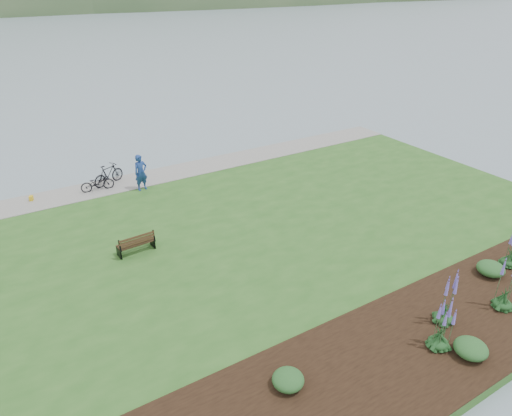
# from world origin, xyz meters

# --- Properties ---
(ground) EXTENTS (600.00, 600.00, 0.00)m
(ground) POSITION_xyz_m (0.00, 0.00, 0.00)
(ground) COLOR gray
(ground) RESTS_ON ground
(lawn) EXTENTS (34.00, 20.00, 0.40)m
(lawn) POSITION_xyz_m (0.00, -2.00, 0.20)
(lawn) COLOR #29581F
(lawn) RESTS_ON ground
(shoreline_path) EXTENTS (34.00, 2.20, 0.03)m
(shoreline_path) POSITION_xyz_m (0.00, 6.90, 0.42)
(shoreline_path) COLOR gray
(shoreline_path) RESTS_ON lawn
(garden_bed) EXTENTS (24.00, 4.40, 0.04)m
(garden_bed) POSITION_xyz_m (3.00, -9.80, 0.42)
(garden_bed) COLOR black
(garden_bed) RESTS_ON lawn
(far_hillside) EXTENTS (580.00, 80.00, 38.00)m
(far_hillside) POSITION_xyz_m (20.00, 170.00, 0.00)
(far_hillside) COLOR #304B2A
(far_hillside) RESTS_ON ground
(park_bench) EXTENTS (1.51, 0.68, 0.91)m
(park_bench) POSITION_xyz_m (-2.90, -0.26, 0.85)
(park_bench) COLOR #312113
(park_bench) RESTS_ON lawn
(person) EXTENTS (0.90, 0.68, 2.26)m
(person) POSITION_xyz_m (-0.65, 5.61, 1.53)
(person) COLOR navy
(person) RESTS_ON lawn
(bicycle_a) EXTENTS (0.71, 1.74, 0.89)m
(bicycle_a) POSITION_xyz_m (-2.69, 6.69, 0.84)
(bicycle_a) COLOR black
(bicycle_a) RESTS_ON lawn
(bicycle_b) EXTENTS (1.30, 1.96, 1.15)m
(bicycle_b) POSITION_xyz_m (-1.95, 7.20, 0.97)
(bicycle_b) COLOR black
(bicycle_b) RESTS_ON lawn
(pannier) EXTENTS (0.24, 0.29, 0.27)m
(pannier) POSITION_xyz_m (-5.87, 7.20, 0.53)
(pannier) COLOR gold
(pannier) RESTS_ON lawn
(echium_0) EXTENTS (0.62, 0.62, 1.90)m
(echium_0) POSITION_xyz_m (3.15, -10.22, 1.24)
(echium_0) COLOR #153A1A
(echium_0) RESTS_ON garden_bed
(echium_1) EXTENTS (0.62, 0.62, 2.21)m
(echium_1) POSITION_xyz_m (4.21, -9.56, 1.34)
(echium_1) COLOR #153A1A
(echium_1) RESTS_ON garden_bed
(echium_2) EXTENTS (0.62, 0.62, 2.04)m
(echium_2) POSITION_xyz_m (6.51, -10.14, 1.20)
(echium_2) COLOR #153A1A
(echium_2) RESTS_ON garden_bed
(echium_3) EXTENTS (0.62, 0.62, 1.80)m
(echium_3) POSITION_xyz_m (9.08, -8.74, 1.15)
(echium_3) COLOR #153A1A
(echium_3) RESTS_ON garden_bed
(shrub_0) EXTENTS (0.89, 0.89, 0.45)m
(shrub_0) POSITION_xyz_m (-1.59, -9.06, 0.66)
(shrub_0) COLOR #1E4C21
(shrub_0) RESTS_ON garden_bed
(shrub_1) EXTENTS (0.98, 0.98, 0.49)m
(shrub_1) POSITION_xyz_m (3.67, -10.94, 0.69)
(shrub_1) COLOR #1E4C21
(shrub_1) RESTS_ON garden_bed
(shrub_2) EXTENTS (1.01, 1.01, 0.51)m
(shrub_2) POSITION_xyz_m (7.92, -8.73, 0.69)
(shrub_2) COLOR #1E4C21
(shrub_2) RESTS_ON garden_bed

